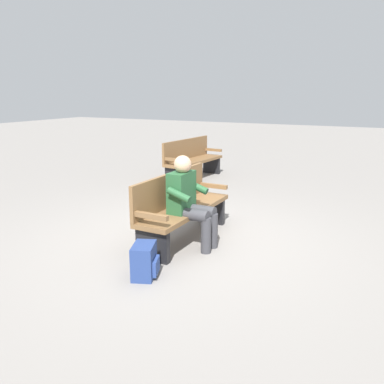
# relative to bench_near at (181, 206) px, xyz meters

# --- Properties ---
(ground_plane) EXTENTS (40.00, 40.00, 0.00)m
(ground_plane) POSITION_rel_bench_near_xyz_m (0.00, 0.07, -0.46)
(ground_plane) COLOR gray
(bench_near) EXTENTS (1.81, 0.50, 0.90)m
(bench_near) POSITION_rel_bench_near_xyz_m (0.00, 0.00, 0.00)
(bench_near) COLOR brown
(bench_near) RESTS_ON ground
(person_seated) EXTENTS (0.57, 0.58, 1.18)m
(person_seated) POSITION_rel_bench_near_xyz_m (0.19, 0.23, 0.17)
(person_seated) COLOR #23512D
(person_seated) RESTS_ON ground
(backpack) EXTENTS (0.41, 0.35, 0.37)m
(backpack) POSITION_rel_bench_near_xyz_m (1.20, 0.21, -0.28)
(backpack) COLOR navy
(backpack) RESTS_ON ground
(bench_far) EXTENTS (1.84, 0.64, 0.90)m
(bench_far) POSITION_rel_bench_near_xyz_m (-3.52, -1.64, 0.00)
(bench_far) COLOR brown
(bench_far) RESTS_ON ground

